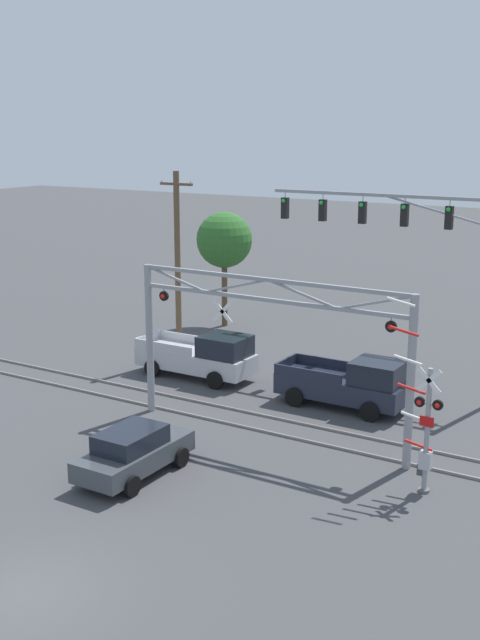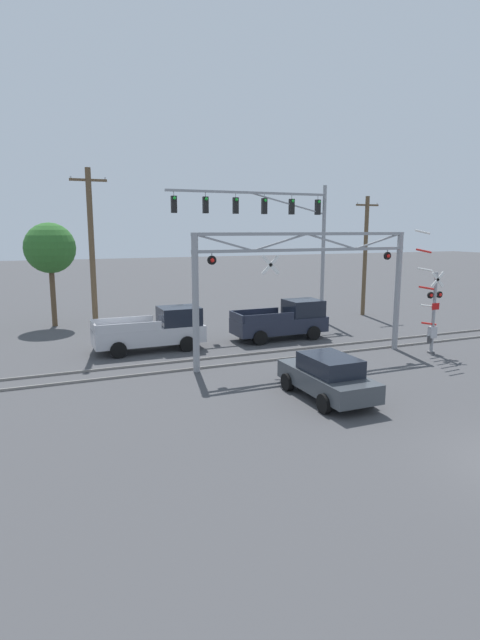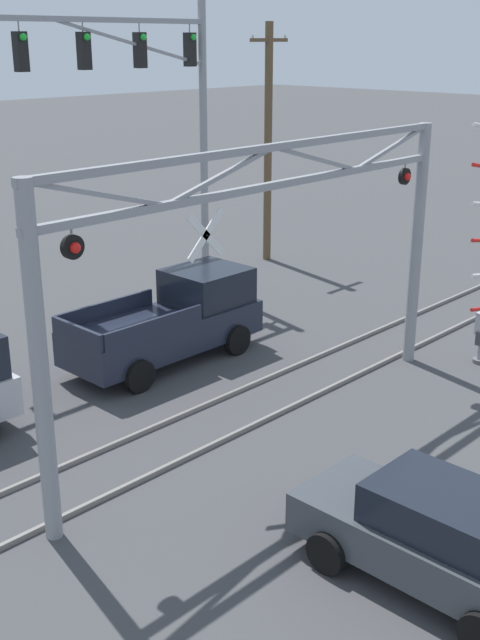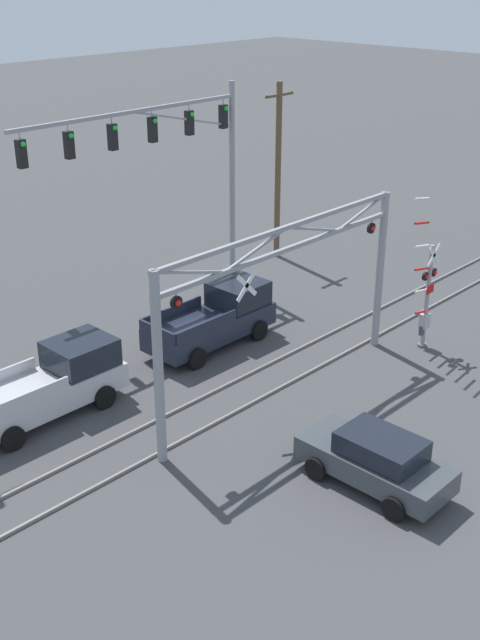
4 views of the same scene
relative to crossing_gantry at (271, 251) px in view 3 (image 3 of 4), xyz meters
The scene contains 7 objects.
rail_track_near 3.79m from the crossing_gantry, 87.69° to the left, with size 80.00×0.08×0.10m, color gray.
rail_track_far 4.15m from the crossing_gantry, 89.62° to the left, with size 80.00×0.08×0.10m, color gray.
crossing_gantry is the anchor object (origin of this frame).
traffic_signal_span 9.14m from the crossing_gantry, 69.30° to the left, with size 10.54×0.39×8.77m.
pickup_truck_lead 5.37m from the crossing_gantry, 73.50° to the left, with size 5.23×2.18×2.12m.
sedan_waiting 6.28m from the crossing_gantry, 111.49° to the right, with size 2.03×4.29×1.60m.
utility_pole_right 13.69m from the crossing_gantry, 42.18° to the left, with size 1.80×0.28×8.26m.
Camera 3 is at (-11.28, 1.92, 7.70)m, focal length 45.00 mm.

